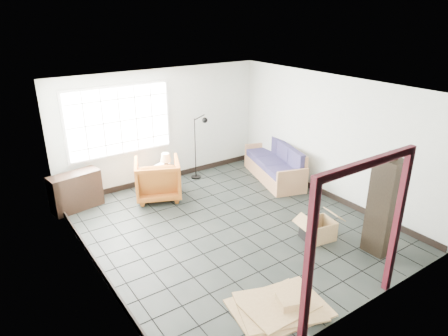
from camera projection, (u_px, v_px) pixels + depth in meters
ground at (232, 227)px, 7.47m from camera, size 5.50×5.50×0.00m
room_shell at (231, 141)px, 6.87m from camera, size 5.02×5.52×2.61m
window_panel at (119, 121)px, 8.42m from camera, size 2.32×0.08×1.52m
doorway_trim at (360, 222)px, 4.89m from camera, size 1.80×0.08×2.20m
futon_sofa at (276, 166)px, 9.49m from camera, size 1.28×2.10×0.87m
armchair at (158, 177)px, 8.48m from camera, size 1.19×1.16×0.95m
side_table at (166, 173)px, 8.85m from camera, size 0.54×0.54×0.50m
table_lamp at (166, 158)px, 8.74m from camera, size 0.30×0.30×0.37m
projector at (163, 167)px, 8.83m from camera, size 0.37×0.34×0.11m
floor_lamp at (200, 145)px, 9.32m from camera, size 0.42×0.40×1.57m
console_shelf at (76, 191)px, 8.04m from camera, size 1.04×0.54×0.77m
tall_shelf at (383, 206)px, 6.42m from camera, size 0.36×0.46×1.67m
pot at (394, 155)px, 6.09m from camera, size 0.16×0.16×0.11m
open_box at (318, 230)px, 7.04m from camera, size 0.91×0.55×0.48m
cardboard_pile at (281, 306)px, 5.43m from camera, size 1.42×1.18×0.19m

